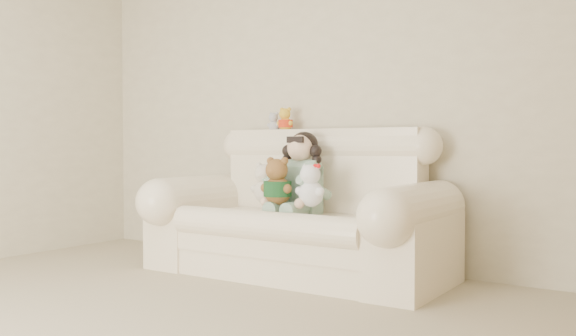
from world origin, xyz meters
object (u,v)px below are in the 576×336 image
Objects in this scene: sofa at (296,201)px; brown_teddy at (278,177)px; seated_child at (301,172)px; white_cat at (311,181)px; cream_teddy at (265,179)px.

sofa reaches higher than brown_teddy.
seated_child reaches higher than white_cat.
cream_teddy is (-0.20, -0.10, 0.15)m from sofa.
white_cat is at bearing -29.25° from sofa.
white_cat is 1.02× the size of cream_teddy.
cream_teddy is at bearing -153.75° from sofa.
brown_teddy is 1.14× the size of cream_teddy.
white_cat is at bearing -43.64° from seated_child.
cream_teddy is (-0.19, -0.18, -0.05)m from seated_child.
cream_teddy is (-0.38, 0.01, -0.00)m from white_cat.
seated_child is (-0.01, 0.08, 0.20)m from sofa.
seated_child is at bearing 63.60° from brown_teddy.
seated_child is 1.75× the size of white_cat.
brown_teddy is 0.25m from white_cat.
sofa is 0.26m from white_cat.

